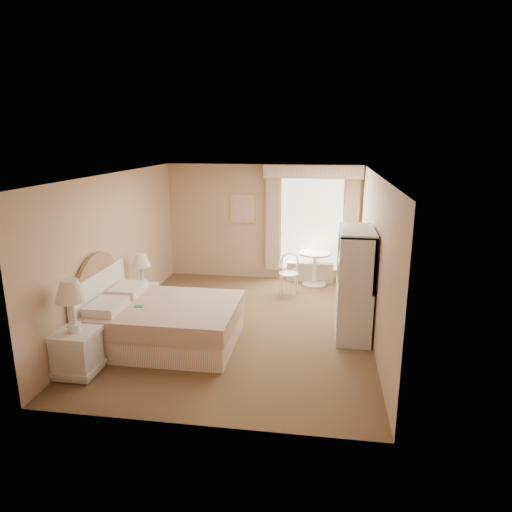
% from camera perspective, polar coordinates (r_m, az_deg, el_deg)
% --- Properties ---
extents(room, '(4.21, 5.51, 2.51)m').
position_cam_1_polar(room, '(7.31, -1.94, 0.32)').
color(room, brown).
rests_on(room, ground).
extents(window, '(2.05, 0.22, 2.51)m').
position_cam_1_polar(window, '(9.78, 6.96, 4.43)').
color(window, white).
rests_on(window, room).
extents(framed_art, '(0.52, 0.04, 0.62)m').
position_cam_1_polar(framed_art, '(9.95, -1.70, 5.94)').
color(framed_art, '#D0B480').
rests_on(framed_art, room).
extents(bed, '(2.15, 1.68, 1.49)m').
position_cam_1_polar(bed, '(7.14, -12.03, -7.93)').
color(bed, tan).
rests_on(bed, room).
extents(nightstand_near, '(0.54, 0.54, 1.30)m').
position_cam_1_polar(nightstand_near, '(6.47, -21.61, -9.83)').
color(nightstand_near, white).
rests_on(nightstand_near, room).
extents(nightstand_far, '(0.44, 0.44, 1.07)m').
position_cam_1_polar(nightstand_far, '(8.39, -13.93, -4.24)').
color(nightstand_far, white).
rests_on(nightstand_far, room).
extents(round_table, '(0.67, 0.67, 0.71)m').
position_cam_1_polar(round_table, '(9.72, 7.35, -0.89)').
color(round_table, white).
rests_on(round_table, room).
extents(cafe_chair, '(0.42, 0.42, 0.81)m').
position_cam_1_polar(cafe_chair, '(9.17, 4.17, -1.79)').
color(cafe_chair, white).
rests_on(cafe_chair, room).
extents(armoire, '(0.52, 1.04, 1.73)m').
position_cam_1_polar(armoire, '(7.28, 12.17, -4.46)').
color(armoire, white).
rests_on(armoire, room).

